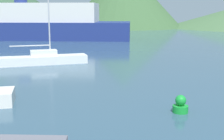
{
  "coord_description": "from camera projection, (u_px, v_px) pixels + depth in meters",
  "views": [
    {
      "loc": [
        -0.75,
        -3.18,
        4.46
      ],
      "look_at": [
        -0.87,
        14.0,
        1.2
      ],
      "focal_mm": 50.0,
      "sensor_mm": 36.0,
      "label": 1
    }
  ],
  "objects": [
    {
      "name": "sailboat_middle",
      "position": [
        44.0,
        58.0,
        26.5
      ],
      "size": [
        7.39,
        3.67,
        8.38
      ],
      "rotation": [
        0.0,
        0.0,
        0.31
      ],
      "color": "white",
      "rests_on": "ground_plane"
    },
    {
      "name": "ferry_distant",
      "position": [
        22.0,
        23.0,
        50.39
      ],
      "size": [
        35.33,
        10.14,
        7.28
      ],
      "rotation": [
        0.0,
        0.0,
        -0.06
      ],
      "color": "navy",
      "rests_on": "ground_plane"
    },
    {
      "name": "buoy_marker",
      "position": [
        180.0,
        105.0,
        13.88
      ],
      "size": [
        0.69,
        0.69,
        0.8
      ],
      "color": "green",
      "rests_on": "ground_plane"
    }
  ]
}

